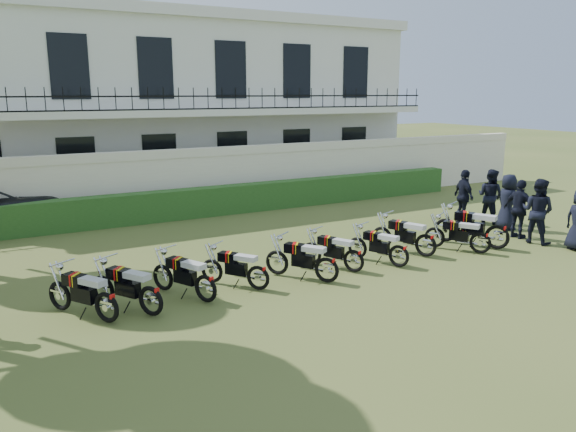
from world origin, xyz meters
name	(u,v)px	position (x,y,z in m)	size (l,w,h in m)	color
ground	(339,267)	(0.00, 0.00, 0.00)	(100.00, 100.00, 0.00)	#435522
perimeter_wall	(217,178)	(0.00, 8.00, 1.17)	(30.00, 0.35, 2.30)	#EFE3C9
hedge	(251,197)	(1.00, 7.20, 0.50)	(18.00, 0.60, 1.00)	#1F4719
building	(165,104)	(0.00, 13.96, 3.71)	(20.40, 9.60, 7.40)	silver
motorcycle_0	(106,300)	(-5.75, -0.78, 0.47)	(1.07, 1.63, 1.02)	black
motorcycle_1	(151,294)	(-4.94, -0.87, 0.47)	(1.06, 1.66, 1.03)	black
motorcycle_2	(206,282)	(-3.76, -0.69, 0.46)	(0.93, 1.68, 1.00)	black
motorcycle_3	(258,272)	(-2.50, -0.55, 0.43)	(1.09, 1.44, 0.94)	black
motorcycle_4	(327,264)	(-0.94, -0.87, 0.47)	(1.12, 1.59, 1.01)	black
motorcycle_5	(354,255)	(0.05, -0.53, 0.44)	(0.87, 1.59, 0.95)	black
motorcycle_6	(399,251)	(1.25, -0.75, 0.44)	(0.80, 1.66, 0.95)	black
motorcycle_7	(426,240)	(2.44, -0.39, 0.48)	(0.87, 1.81, 1.04)	black
motorcycle_8	(481,238)	(3.93, -0.87, 0.45)	(1.00, 1.58, 0.98)	black
motorcycle_9	(498,231)	(4.65, -0.79, 0.53)	(1.06, 1.94, 1.15)	black
officer_1	(538,211)	(6.22, -0.80, 0.93)	(0.91, 0.71, 1.87)	black
officer_2	(520,209)	(6.25, -0.18, 0.87)	(1.02, 0.43, 1.75)	black
officer_3	(508,202)	(6.84, 0.76, 0.88)	(0.86, 0.56, 1.75)	black
officer_4	(490,196)	(7.09, 1.67, 0.89)	(0.87, 0.68, 1.79)	black
officer_5	(464,196)	(6.31, 2.07, 0.89)	(1.04, 0.43, 1.78)	black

